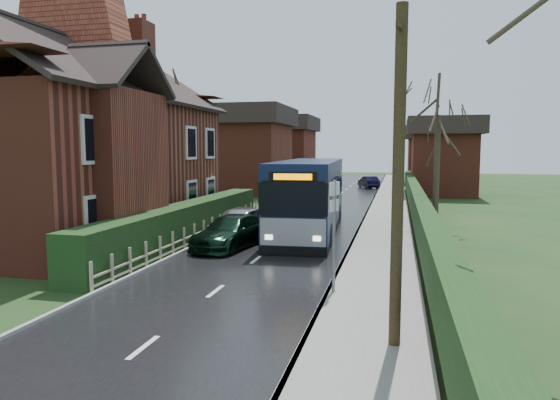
% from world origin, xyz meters
% --- Properties ---
extents(ground, '(140.00, 140.00, 0.00)m').
position_xyz_m(ground, '(0.00, 0.00, 0.00)').
color(ground, '#30421C').
rests_on(ground, ground).
extents(road, '(6.00, 100.00, 0.02)m').
position_xyz_m(road, '(0.00, 10.00, 0.01)').
color(road, black).
rests_on(road, ground).
extents(pavement, '(2.50, 100.00, 0.14)m').
position_xyz_m(pavement, '(4.25, 10.00, 0.07)').
color(pavement, slate).
rests_on(pavement, ground).
extents(kerb_right, '(0.12, 100.00, 0.14)m').
position_xyz_m(kerb_right, '(3.05, 10.00, 0.07)').
color(kerb_right, gray).
rests_on(kerb_right, ground).
extents(kerb_left, '(0.12, 100.00, 0.10)m').
position_xyz_m(kerb_left, '(-3.05, 10.00, 0.05)').
color(kerb_left, gray).
rests_on(kerb_left, ground).
extents(front_hedge, '(1.20, 16.00, 1.60)m').
position_xyz_m(front_hedge, '(-3.90, 5.00, 0.80)').
color(front_hedge, black).
rests_on(front_hedge, ground).
extents(picket_fence, '(0.10, 16.00, 0.90)m').
position_xyz_m(picket_fence, '(-3.15, 5.00, 0.45)').
color(picket_fence, tan).
rests_on(picket_fence, ground).
extents(right_wall_hedge, '(0.60, 50.00, 1.80)m').
position_xyz_m(right_wall_hedge, '(5.80, 10.00, 1.02)').
color(right_wall_hedge, maroon).
rests_on(right_wall_hedge, ground).
extents(brick_house, '(9.30, 14.60, 10.30)m').
position_xyz_m(brick_house, '(-8.73, 4.78, 4.38)').
color(brick_house, maroon).
rests_on(brick_house, ground).
extents(bus, '(3.22, 11.22, 3.37)m').
position_xyz_m(bus, '(0.80, 8.33, 1.67)').
color(bus, black).
rests_on(bus, ground).
extents(car_silver, '(2.13, 4.47, 1.48)m').
position_xyz_m(car_silver, '(-1.72, 5.45, 0.74)').
color(car_silver, '#B6B7BB').
rests_on(car_silver, ground).
extents(car_green, '(2.48, 4.60, 1.27)m').
position_xyz_m(car_green, '(-1.60, 4.00, 0.63)').
color(car_green, black).
rests_on(car_green, ground).
extents(car_distant, '(2.44, 3.88, 1.21)m').
position_xyz_m(car_distant, '(2.00, 35.79, 0.60)').
color(car_distant, black).
rests_on(car_distant, ground).
extents(bus_stop_sign, '(0.22, 0.46, 3.10)m').
position_xyz_m(bus_stop_sign, '(3.20, -1.68, 2.04)').
color(bus_stop_sign, slate).
rests_on(bus_stop_sign, ground).
extents(telegraph_pole, '(0.22, 0.84, 6.53)m').
position_xyz_m(telegraph_pole, '(4.80, -5.00, 3.31)').
color(telegraph_pole, black).
rests_on(telegraph_pole, ground).
extents(tree_right_far, '(4.07, 4.07, 7.87)m').
position_xyz_m(tree_right_far, '(6.62, 10.50, 5.88)').
color(tree_right_far, '#33291E').
rests_on(tree_right_far, ground).
extents(tree_house_side, '(4.92, 4.92, 11.18)m').
position_xyz_m(tree_house_side, '(-8.43, 10.00, 8.35)').
color(tree_house_side, '#352B1F').
rests_on(tree_house_side, ground).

